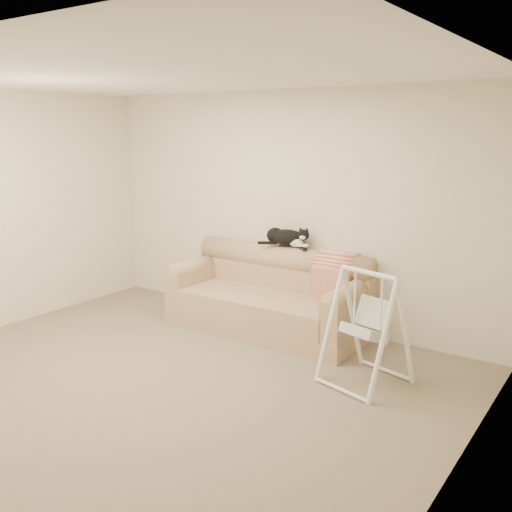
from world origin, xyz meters
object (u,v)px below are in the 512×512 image
Objects in this scene: remote_a at (287,246)px; baby_swing at (367,327)px; remote_b at (303,248)px; tuxedo_cat at (287,237)px; sofa at (270,298)px.

baby_swing reaches higher than remote_a.
tuxedo_cat reaches higher than remote_b.
remote_b reaches higher than sofa.
baby_swing is at bearing -37.84° from remote_b.
remote_b is (0.27, 0.23, 0.56)m from sofa.
baby_swing is (1.39, -0.94, -0.40)m from remote_a.
remote_b is 0.23m from tuxedo_cat.
tuxedo_cat reaches higher than remote_a.
baby_swing reaches higher than remote_b.
tuxedo_cat is (0.06, 0.24, 0.66)m from sofa.
baby_swing is (1.39, -0.93, -0.50)m from tuxedo_cat.
sofa is 0.66m from remote_b.
tuxedo_cat is (-0.21, 0.01, 0.10)m from remote_b.
sofa is at bearing 154.69° from baby_swing.
remote_a is at bearing 96.42° from tuxedo_cat.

